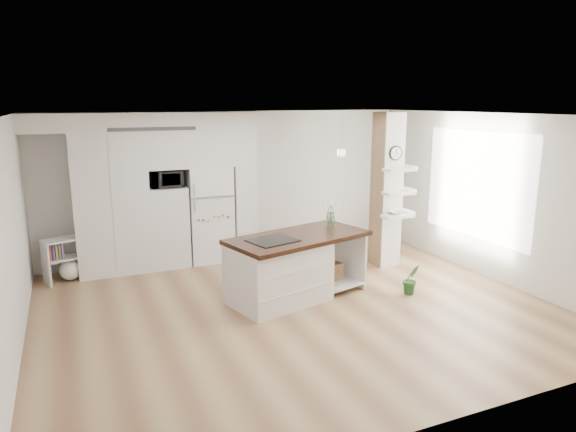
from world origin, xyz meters
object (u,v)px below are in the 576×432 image
at_px(refrigerator, 209,214).
at_px(kitchen_island, 285,268).
at_px(bookshelf, 66,262).
at_px(floor_plant_a, 411,279).

relative_size(refrigerator, kitchen_island, 0.76).
height_order(bookshelf, floor_plant_a, bookshelf).
height_order(kitchen_island, bookshelf, kitchen_island).
xyz_separation_m(bookshelf, floor_plant_a, (4.80, -2.74, -0.08)).
height_order(refrigerator, kitchen_island, refrigerator).
bearing_deg(bookshelf, floor_plant_a, -49.20).
bearing_deg(floor_plant_a, kitchen_island, 163.47).
height_order(refrigerator, bookshelf, refrigerator).
distance_m(refrigerator, bookshelf, 2.52).
bearing_deg(floor_plant_a, refrigerator, 128.94).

